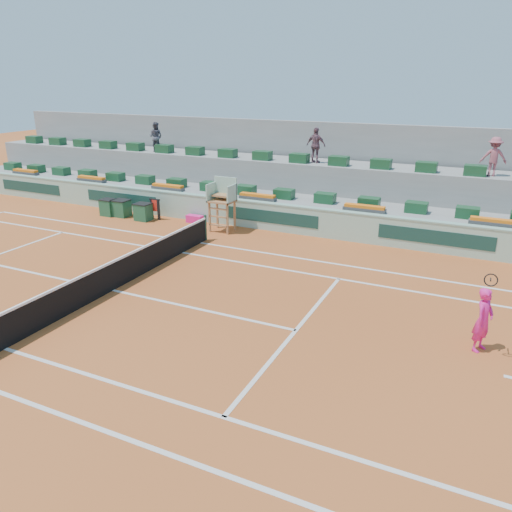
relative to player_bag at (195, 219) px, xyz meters
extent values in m
plane|color=#A14A1F|center=(1.87, -8.04, -0.18)|extent=(90.00, 90.00, 0.00)
cube|color=gray|center=(1.87, 2.66, 0.42)|extent=(36.00, 4.00, 1.20)
cube|color=gray|center=(1.87, 4.26, 1.12)|extent=(36.00, 2.40, 2.60)
cube|color=gray|center=(1.87, 5.86, 2.02)|extent=(36.00, 0.40, 4.40)
cube|color=#F5208C|center=(0.00, 0.00, 0.00)|extent=(0.80, 0.36, 0.36)
imported|color=#464551|center=(-4.80, 3.84, 3.23)|extent=(0.87, 0.72, 1.62)
imported|color=#6E4956|center=(4.61, 3.92, 3.27)|extent=(1.05, 0.57, 1.70)
imported|color=#A0505C|center=(12.50, 3.87, 3.24)|extent=(1.11, 0.72, 1.63)
cube|color=silver|center=(1.87, -2.55, -0.17)|extent=(23.77, 0.12, 0.01)
cube|color=silver|center=(1.87, -12.15, -0.17)|extent=(23.77, 0.12, 0.01)
cube|color=silver|center=(1.87, -3.92, -0.17)|extent=(23.77, 0.12, 0.01)
cube|color=silver|center=(8.27, -8.04, -0.17)|extent=(0.12, 8.23, 0.01)
cube|color=silver|center=(1.87, -8.04, -0.17)|extent=(12.80, 0.12, 0.01)
cube|color=silver|center=(13.60, -8.04, -0.17)|extent=(0.30, 0.12, 0.01)
cube|color=black|center=(1.87, -8.04, 0.28)|extent=(0.03, 11.87, 0.92)
cube|color=white|center=(1.87, -8.04, 0.78)|extent=(0.06, 11.87, 0.07)
cylinder|color=#1C4130|center=(1.87, -2.10, 0.37)|extent=(0.10, 0.10, 1.10)
cube|color=#9AC2AC|center=(1.87, 0.46, 0.42)|extent=(36.00, 0.30, 1.20)
cube|color=#83B09D|center=(1.87, 0.46, 1.05)|extent=(36.00, 0.34, 0.06)
cube|color=#153A33|center=(-11.13, 0.30, 0.47)|extent=(4.40, 0.02, 0.56)
cube|color=#153A33|center=(-4.63, 0.30, 0.47)|extent=(4.40, 0.02, 0.56)
cube|color=#153A33|center=(3.87, 0.30, 0.47)|extent=(4.40, 0.02, 0.56)
cube|color=#153A33|center=(10.87, 0.30, 0.47)|extent=(4.40, 0.02, 0.56)
cube|color=#9E673C|center=(1.42, -0.99, 0.50)|extent=(0.08, 0.08, 1.35)
cube|color=#9E673C|center=(2.32, -0.99, 0.50)|extent=(0.08, 0.08, 1.35)
cube|color=#9E673C|center=(1.42, -0.29, 0.50)|extent=(0.08, 0.08, 1.35)
cube|color=#9E673C|center=(2.32, -0.29, 0.50)|extent=(0.08, 0.08, 1.35)
cube|color=#9E673C|center=(1.87, -0.64, 1.21)|extent=(1.10, 0.90, 0.08)
cube|color=#9AC2AC|center=(1.87, -0.26, 1.72)|extent=(1.10, 0.08, 1.00)
cube|color=#9AC2AC|center=(1.35, -0.64, 1.57)|extent=(0.06, 0.90, 0.80)
cube|color=#9AC2AC|center=(2.39, -0.64, 1.57)|extent=(0.06, 0.90, 0.80)
cube|color=#9E673C|center=(1.87, -0.54, 1.45)|extent=(0.80, 0.60, 0.08)
cube|color=#9E673C|center=(1.87, -0.99, 0.17)|extent=(0.90, 0.08, 0.06)
cube|color=#9E673C|center=(1.87, -0.99, 0.57)|extent=(0.90, 0.08, 0.06)
cube|color=#9E673C|center=(1.87, -0.99, 0.92)|extent=(0.90, 0.08, 0.06)
cube|color=#174525|center=(-14.13, 1.76, 1.24)|extent=(0.90, 0.60, 0.44)
cube|color=#174525|center=(-12.13, 1.76, 1.24)|extent=(0.90, 0.60, 0.44)
cube|color=#174525|center=(-10.13, 1.76, 1.24)|extent=(0.90, 0.60, 0.44)
cube|color=#174525|center=(-8.13, 1.76, 1.24)|extent=(0.90, 0.60, 0.44)
cube|color=#174525|center=(-6.13, 1.76, 1.24)|extent=(0.90, 0.60, 0.44)
cube|color=#174525|center=(-4.13, 1.76, 1.24)|extent=(0.90, 0.60, 0.44)
cube|color=#174525|center=(-2.13, 1.76, 1.24)|extent=(0.90, 0.60, 0.44)
cube|color=#174525|center=(-0.13, 1.76, 1.24)|extent=(0.90, 0.60, 0.44)
cube|color=#174525|center=(1.87, 1.76, 1.24)|extent=(0.90, 0.60, 0.44)
cube|color=#174525|center=(3.87, 1.76, 1.24)|extent=(0.90, 0.60, 0.44)
cube|color=#174525|center=(5.87, 1.76, 1.24)|extent=(0.90, 0.60, 0.44)
cube|color=#174525|center=(7.87, 1.76, 1.24)|extent=(0.90, 0.60, 0.44)
cube|color=#174525|center=(9.87, 1.76, 1.24)|extent=(0.90, 0.60, 0.44)
cube|color=#174525|center=(11.87, 1.76, 1.24)|extent=(0.90, 0.60, 0.44)
cube|color=#174525|center=(-14.13, 3.66, 2.64)|extent=(0.90, 0.60, 0.44)
cube|color=#174525|center=(-12.13, 3.66, 2.64)|extent=(0.90, 0.60, 0.44)
cube|color=#174525|center=(-10.13, 3.66, 2.64)|extent=(0.90, 0.60, 0.44)
cube|color=#174525|center=(-8.13, 3.66, 2.64)|extent=(0.90, 0.60, 0.44)
cube|color=#174525|center=(-6.13, 3.66, 2.64)|extent=(0.90, 0.60, 0.44)
cube|color=#174525|center=(-4.13, 3.66, 2.64)|extent=(0.90, 0.60, 0.44)
cube|color=#174525|center=(-2.13, 3.66, 2.64)|extent=(0.90, 0.60, 0.44)
cube|color=#174525|center=(-0.13, 3.66, 2.64)|extent=(0.90, 0.60, 0.44)
cube|color=#174525|center=(1.87, 3.66, 2.64)|extent=(0.90, 0.60, 0.44)
cube|color=#174525|center=(3.87, 3.66, 2.64)|extent=(0.90, 0.60, 0.44)
cube|color=#174525|center=(5.87, 3.66, 2.64)|extent=(0.90, 0.60, 0.44)
cube|color=#174525|center=(7.87, 3.66, 2.64)|extent=(0.90, 0.60, 0.44)
cube|color=#174525|center=(9.87, 3.66, 2.64)|extent=(0.90, 0.60, 0.44)
cube|color=#174525|center=(11.87, 3.66, 2.64)|extent=(0.90, 0.60, 0.44)
cube|color=#464646|center=(-12.13, 0.96, 1.10)|extent=(1.80, 0.36, 0.16)
cube|color=orange|center=(-12.13, 0.96, 1.24)|extent=(1.70, 0.32, 0.12)
cube|color=#464646|center=(-7.13, 0.96, 1.10)|extent=(1.80, 0.36, 0.16)
cube|color=orange|center=(-7.13, 0.96, 1.24)|extent=(1.70, 0.32, 0.12)
cube|color=#464646|center=(-2.13, 0.96, 1.10)|extent=(1.80, 0.36, 0.16)
cube|color=orange|center=(-2.13, 0.96, 1.24)|extent=(1.70, 0.32, 0.12)
cube|color=#464646|center=(2.87, 0.96, 1.10)|extent=(1.80, 0.36, 0.16)
cube|color=orange|center=(2.87, 0.96, 1.24)|extent=(1.70, 0.32, 0.12)
cube|color=#464646|center=(7.87, 0.96, 1.10)|extent=(1.80, 0.36, 0.16)
cube|color=orange|center=(7.87, 0.96, 1.24)|extent=(1.70, 0.32, 0.12)
cube|color=#464646|center=(12.87, 0.96, 1.10)|extent=(1.80, 0.36, 0.16)
cube|color=orange|center=(12.87, 0.96, 1.24)|extent=(1.70, 0.32, 0.12)
cube|color=#1A4F32|center=(-2.48, -0.71, 0.22)|extent=(0.73, 0.62, 0.80)
cube|color=black|center=(-2.48, -0.71, 0.64)|extent=(0.77, 0.66, 0.04)
cube|color=#1A4F32|center=(-3.91, -0.58, 0.22)|extent=(0.77, 0.66, 0.80)
cube|color=black|center=(-3.91, -0.58, 0.64)|extent=(0.82, 0.71, 0.04)
cube|color=#1A4F32|center=(-4.61, -0.73, 0.22)|extent=(0.69, 0.59, 0.80)
cube|color=black|center=(-4.61, -0.73, 0.64)|extent=(0.73, 0.63, 0.04)
cube|color=black|center=(-2.23, -0.33, 0.32)|extent=(0.10, 0.10, 1.00)
cube|color=black|center=(-1.83, -0.33, 0.32)|extent=(0.10, 0.10, 1.00)
cube|color=black|center=(-2.03, -0.33, 0.82)|extent=(0.60, 0.08, 0.06)
cube|color=red|center=(-2.03, -0.35, 0.52)|extent=(0.44, 0.04, 0.56)
imported|color=#F5208C|center=(12.86, -6.98, 0.67)|extent=(0.62, 0.73, 1.69)
cylinder|color=black|center=(12.86, -7.28, 1.87)|extent=(0.03, 0.35, 0.09)
torus|color=black|center=(12.86, -7.50, 1.94)|extent=(0.31, 0.08, 0.31)
camera|label=1|loc=(12.50, -19.54, 6.40)|focal=35.00mm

